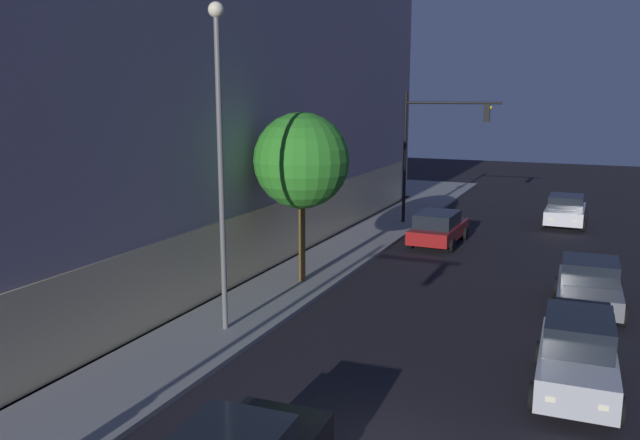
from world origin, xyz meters
The scene contains 8 objects.
modern_building centered at (13.91, 21.83, 7.72)m, with size 35.40×27.38×15.55m.
traffic_light_far_corner centered at (22.74, 4.61, 4.78)m, with size 0.58×4.99×7.00m.
street_lamp_sidewalk centered at (4.73, 6.35, 5.88)m, with size 0.44×0.44×9.31m.
sidewalk_tree centered at (10.17, 6.37, 4.64)m, with size 3.49×3.49×6.24m.
car_silver centered at (4.83, -3.36, 0.91)m, with size 4.28×2.05×1.80m.
car_grey centered at (11.39, -3.51, 0.82)m, with size 4.13×2.26×1.63m.
car_red centered at (18.65, 3.22, 0.82)m, with size 4.53×2.23×1.58m.
car_white centered at (25.82, -2.07, 0.84)m, with size 4.16×2.18×1.63m.
Camera 1 is at (-10.72, -3.45, 6.97)m, focal length 35.90 mm.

